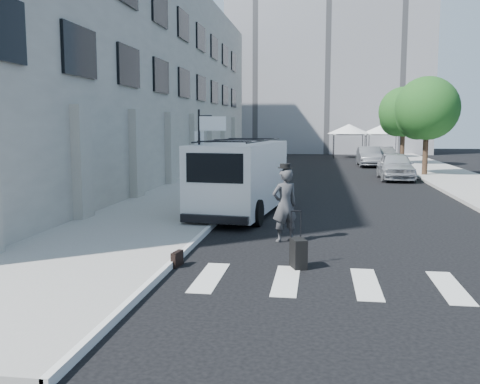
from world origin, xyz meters
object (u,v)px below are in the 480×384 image
(parked_car_a, at_px, (396,166))
(parked_car_c, at_px, (385,156))
(parked_car_b, at_px, (369,157))
(briefcase, at_px, (177,259))
(cargo_van, at_px, (242,177))
(businessman, at_px, (285,205))
(suitcase, at_px, (298,253))

(parked_car_a, relative_size, parked_car_c, 0.95)
(parked_car_b, bearing_deg, parked_car_a, -87.16)
(briefcase, bearing_deg, cargo_van, 96.16)
(businessman, height_order, parked_car_c, businessman)
(businessman, relative_size, parked_car_c, 0.41)
(businessman, relative_size, parked_car_b, 0.45)
(parked_car_c, bearing_deg, suitcase, -99.96)
(businessman, bearing_deg, suitcase, 70.34)
(cargo_van, distance_m, parked_car_a, 14.74)
(briefcase, bearing_deg, parked_car_c, 84.68)
(briefcase, relative_size, parked_car_a, 0.09)
(businessman, bearing_deg, parked_car_a, -136.75)
(parked_car_c, bearing_deg, parked_car_a, -93.62)
(briefcase, height_order, parked_car_b, parked_car_b)
(parked_car_a, bearing_deg, parked_car_b, 94.56)
(cargo_van, height_order, parked_car_b, cargo_van)
(suitcase, xyz_separation_m, parked_car_c, (5.52, 30.89, 0.38))
(businessman, bearing_deg, parked_car_c, -131.82)
(parked_car_a, xyz_separation_m, parked_car_b, (-0.61, 9.90, -0.06))
(cargo_van, distance_m, parked_car_c, 25.05)
(suitcase, relative_size, parked_car_c, 0.26)
(suitcase, relative_size, cargo_van, 0.18)
(businessman, relative_size, parked_car_a, 0.43)
(briefcase, distance_m, parked_car_a, 21.62)
(suitcase, height_order, parked_car_b, parked_car_b)
(parked_car_c, bearing_deg, cargo_van, -107.97)
(businessman, height_order, suitcase, businessman)
(parked_car_a, distance_m, parked_car_c, 10.90)
(suitcase, height_order, parked_car_c, parked_car_c)
(cargo_van, xyz_separation_m, parked_car_c, (7.80, 23.80, -0.58))
(parked_car_a, bearing_deg, suitcase, -102.44)
(briefcase, height_order, suitcase, suitcase)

